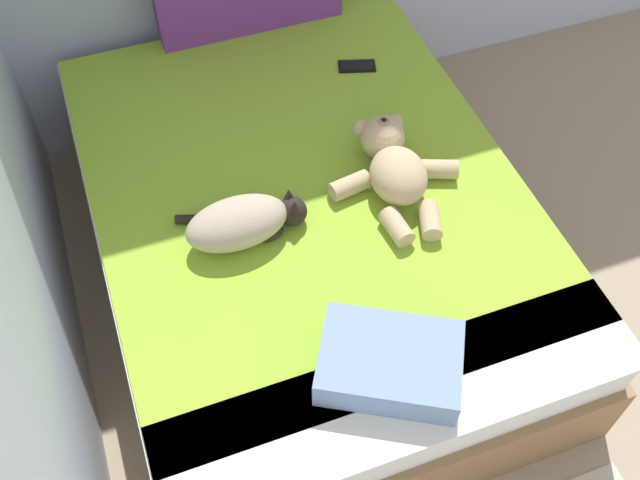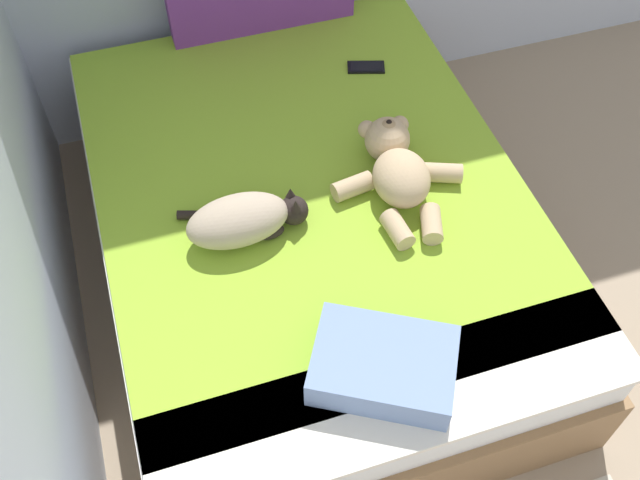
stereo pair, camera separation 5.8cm
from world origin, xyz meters
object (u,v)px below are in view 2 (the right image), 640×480
object	(u,v)px
bed	(310,234)
teddy_bear	(397,168)
cat	(244,220)
throw_pillow	(383,365)
cell_phone	(366,67)

from	to	relation	value
bed	teddy_bear	distance (m)	0.47
bed	teddy_bear	bearing A→B (deg)	-15.68
cat	teddy_bear	size ratio (longest dim) A/B	0.80
cat	throw_pillow	size ratio (longest dim) A/B	1.07
cat	cell_phone	bearing A→B (deg)	45.00
bed	cell_phone	size ratio (longest dim) A/B	12.46
cat	teddy_bear	distance (m)	0.56
teddy_bear	throw_pillow	world-z (taller)	teddy_bear
cell_phone	throw_pillow	distance (m)	1.36
cell_phone	throw_pillow	xyz separation A→B (m)	(-0.42, -1.29, 0.05)
cell_phone	throw_pillow	bearing A→B (deg)	-107.99
cat	throw_pillow	distance (m)	0.67
bed	throw_pillow	xyz separation A→B (m)	(-0.02, -0.76, 0.33)
cell_phone	throw_pillow	size ratio (longest dim) A/B	0.41
bed	cat	world-z (taller)	cat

